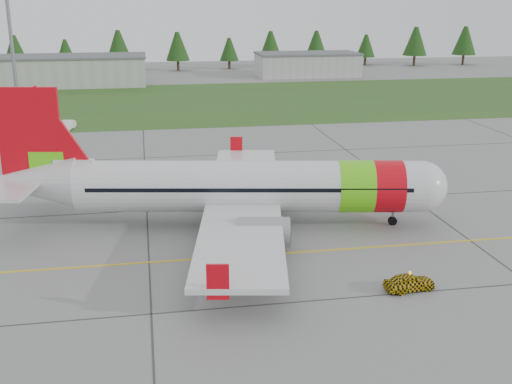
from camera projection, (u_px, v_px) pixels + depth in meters
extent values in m
plane|color=gray|center=(387.00, 295.00, 41.24)|extent=(320.00, 320.00, 0.00)
cylinder|color=silver|center=(250.00, 186.00, 52.99)|extent=(28.67, 9.18, 4.25)
sphere|color=silver|center=(421.00, 186.00, 52.97)|extent=(4.25, 4.25, 4.25)
cone|color=silver|center=(32.00, 182.00, 52.90)|extent=(8.27, 5.53, 4.25)
cube|color=black|center=(425.00, 182.00, 52.86)|extent=(2.22, 3.10, 0.61)
cylinder|color=#5FDC10|center=(355.00, 186.00, 52.98)|extent=(3.55, 4.77, 4.33)
cylinder|color=red|center=(387.00, 186.00, 52.97)|extent=(3.12, 4.69, 4.33)
cube|color=silver|center=(243.00, 200.00, 53.34)|extent=(12.04, 35.42, 0.39)
cube|color=red|center=(236.00, 147.00, 69.76)|extent=(1.32, 0.42, 2.18)
cube|color=red|center=(218.00, 282.00, 36.57)|extent=(1.32, 0.42, 2.18)
cylinder|color=gray|center=(262.00, 187.00, 59.25)|extent=(4.27, 2.95, 2.29)
cylinder|color=gray|center=(263.00, 232.00, 47.77)|extent=(4.27, 2.95, 2.29)
cube|color=red|center=(30.00, 138.00, 51.84)|extent=(5.01, 1.27, 8.29)
cube|color=#5FDC10|center=(48.00, 167.00, 52.53)|extent=(2.87, 0.95, 2.62)
cube|color=silver|center=(25.00, 179.00, 52.82)|extent=(5.64, 12.96, 0.24)
cylinder|color=slate|center=(393.00, 216.00, 53.73)|extent=(0.20, 0.20, 1.53)
cylinder|color=black|center=(392.00, 221.00, 53.85)|extent=(0.78, 0.43, 0.74)
cylinder|color=slate|center=(232.00, 202.00, 56.59)|extent=(0.24, 0.24, 2.07)
cylinder|color=black|center=(227.00, 207.00, 56.73)|extent=(1.20, 0.68, 1.13)
cylinder|color=slate|center=(229.00, 225.00, 50.75)|extent=(0.24, 0.24, 2.07)
cylinder|color=black|center=(223.00, 231.00, 50.89)|extent=(1.20, 0.68, 1.13)
imported|color=yellow|center=(411.00, 266.00, 41.43)|extent=(1.31, 1.49, 3.36)
imported|color=white|center=(66.00, 116.00, 91.88)|extent=(1.74, 1.68, 4.23)
cube|color=#30561E|center=(224.00, 101.00, 118.49)|extent=(320.00, 50.00, 0.03)
cube|color=gold|center=(348.00, 249.00, 48.77)|extent=(120.00, 0.25, 0.02)
cube|color=#A8A8A3|center=(70.00, 71.00, 138.99)|extent=(32.00, 14.00, 6.00)
cube|color=#A8A8A3|center=(307.00, 65.00, 155.83)|extent=(24.00, 12.00, 5.20)
cylinder|color=slate|center=(14.00, 61.00, 87.63)|extent=(0.50, 0.50, 20.00)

